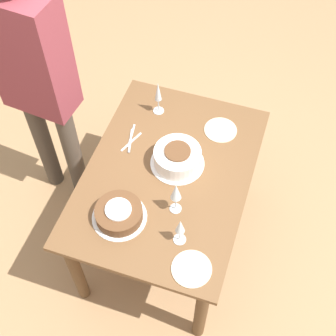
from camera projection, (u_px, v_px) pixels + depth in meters
The scene contains 11 objects.
ground_plane at pixel (168, 235), 3.13m from camera, with size 12.00×12.00×0.00m, color #A87F56.
dining_table at pixel (168, 186), 2.64m from camera, with size 1.23×0.88×0.73m.
cake_center_white at pixel (177, 158), 2.54m from camera, with size 0.30×0.30×0.12m.
cake_front_chocolate at pixel (119, 214), 2.35m from camera, with size 0.28×0.28×0.09m.
wine_glass_near at pixel (180, 227), 2.20m from camera, with size 0.06×0.06×0.19m.
wine_glass_far at pixel (176, 193), 2.28m from camera, with size 0.06×0.06×0.22m.
wine_glass_extra at pixel (158, 93), 2.68m from camera, with size 0.06×0.06×0.23m.
dessert_plate_left at pixel (221, 130), 2.71m from camera, with size 0.19×0.19×0.01m.
dessert_plate_right at pixel (192, 269), 2.22m from camera, with size 0.19×0.19×0.01m.
fork_pile at pixel (131, 139), 2.67m from camera, with size 0.21×0.07×0.01m.
person_cutting at pixel (35, 74), 2.51m from camera, with size 0.26×0.42×1.75m.
Camera 1 is at (1.38, 0.46, 2.82)m, focal length 50.00 mm.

